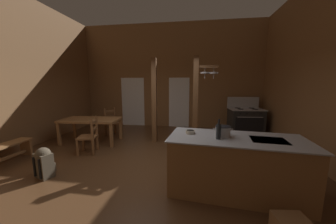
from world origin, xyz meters
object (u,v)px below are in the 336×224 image
object	(u,v)px
stove_range	(245,121)
mixing_bowl_on_counter	(190,132)
dining_table	(91,122)
bench_along_left_wall	(2,152)
bottle_tall_on_counter	(219,131)
ladderback_chair_by_post	(89,136)
kitchen_island	(235,165)
ladderback_chair_near_window	(112,122)
stockpot_on_counter	(223,131)
backpack	(44,162)

from	to	relation	value
stove_range	mixing_bowl_on_counter	world-z (taller)	stove_range
dining_table	bench_along_left_wall	bearing A→B (deg)	-122.04
dining_table	bottle_tall_on_counter	xyz separation A→B (m)	(3.52, -2.18, 0.41)
dining_table	bench_along_left_wall	size ratio (longest dim) A/B	1.39
bench_along_left_wall	mixing_bowl_on_counter	distance (m)	4.24
stove_range	ladderback_chair_by_post	xyz separation A→B (m)	(-4.49, -2.46, -0.03)
kitchen_island	mixing_bowl_on_counter	size ratio (longest dim) A/B	13.88
dining_table	kitchen_island	bearing A→B (deg)	-28.37
mixing_bowl_on_counter	ladderback_chair_near_window	bearing A→B (deg)	135.05
dining_table	stockpot_on_counter	distance (m)	4.16
dining_table	ladderback_chair_by_post	world-z (taller)	ladderback_chair_by_post
ladderback_chair_by_post	backpack	size ratio (longest dim) A/B	1.59
stove_range	bottle_tall_on_counter	distance (m)	4.11
stove_range	backpack	distance (m)	5.98
ladderback_chair_by_post	stove_range	bearing A→B (deg)	28.71
kitchen_island	stove_range	size ratio (longest dim) A/B	1.70
kitchen_island	bench_along_left_wall	xyz separation A→B (m)	(-4.93, 0.31, -0.17)
kitchen_island	backpack	size ratio (longest dim) A/B	3.76
stockpot_on_counter	stove_range	bearing A→B (deg)	69.90
ladderback_chair_by_post	dining_table	bearing A→B (deg)	118.56
ladderback_chair_by_post	bench_along_left_wall	distance (m)	1.82
stove_range	ladderback_chair_near_window	distance (m)	4.75
kitchen_island	ladderback_chair_by_post	world-z (taller)	ladderback_chair_by_post
dining_table	mixing_bowl_on_counter	world-z (taller)	mixing_bowl_on_counter
dining_table	backpack	bearing A→B (deg)	-82.29
bench_along_left_wall	backpack	size ratio (longest dim) A/B	2.12
stockpot_on_counter	bench_along_left_wall	bearing A→B (deg)	176.86
ladderback_chair_by_post	stockpot_on_counter	size ratio (longest dim) A/B	2.94
dining_table	ladderback_chair_by_post	size ratio (longest dim) A/B	1.85
stove_range	dining_table	distance (m)	5.21
bench_along_left_wall	mixing_bowl_on_counter	xyz separation A→B (m)	(4.18, -0.17, 0.67)
stove_range	backpack	bearing A→B (deg)	-141.22
stove_range	ladderback_chair_near_window	xyz separation A→B (m)	(-4.69, -0.74, -0.03)
kitchen_island	ladderback_chair_by_post	distance (m)	3.59
dining_table	ladderback_chair_near_window	size ratio (longest dim) A/B	1.85
kitchen_island	ladderback_chair_near_window	xyz separation A→B (m)	(-3.57, 2.95, -0.02)
stove_range	dining_table	world-z (taller)	stove_range
dining_table	backpack	size ratio (longest dim) A/B	2.95
bench_along_left_wall	stockpot_on_counter	bearing A→B (deg)	-3.14
dining_table	bottle_tall_on_counter	distance (m)	4.17
stove_range	stockpot_on_counter	size ratio (longest dim) A/B	4.08
bench_along_left_wall	bottle_tall_on_counter	bearing A→B (deg)	-5.21
kitchen_island	ladderback_chair_near_window	bearing A→B (deg)	140.38
backpack	mixing_bowl_on_counter	bearing A→B (deg)	3.94
ladderback_chair_near_window	stockpot_on_counter	xyz separation A→B (m)	(3.35, -2.90, 0.57)
bench_along_left_wall	ladderback_chair_near_window	bearing A→B (deg)	62.71
bench_along_left_wall	backpack	xyz separation A→B (m)	(1.39, -0.36, 0.01)
kitchen_island	backpack	distance (m)	3.54
backpack	dining_table	bearing A→B (deg)	97.71
stockpot_on_counter	bottle_tall_on_counter	world-z (taller)	bottle_tall_on_counter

